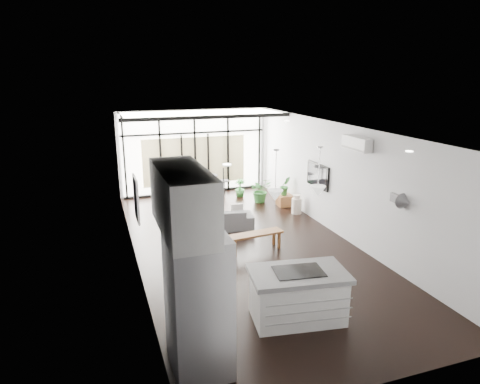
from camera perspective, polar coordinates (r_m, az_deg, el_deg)
floor at (r=10.26m, az=0.55°, el=-7.17°), size 5.00×10.00×0.00m
ceiling at (r=9.52m, az=0.60°, el=8.54°), size 5.00×10.00×0.00m
wall_left at (r=9.29m, az=-14.11°, el=-0.96°), size 0.02×10.00×2.80m
wall_right at (r=10.87m, az=13.09°, el=1.53°), size 0.02×10.00×2.80m
wall_back at (r=14.49m, az=-6.11°, el=5.36°), size 5.00×0.02×2.80m
wall_front at (r=5.66m, az=18.26°, el=-12.45°), size 5.00×0.02×2.80m
glazing at (r=14.37m, az=-6.00°, el=5.28°), size 5.00×0.20×2.80m
skylight at (r=13.33m, az=-5.29°, el=10.43°), size 4.70×1.90×0.06m
neighbour_building at (r=14.50m, az=-6.03°, el=4.16°), size 3.50×0.02×1.60m
island at (r=7.33m, az=7.70°, el=-13.50°), size 1.70×1.16×0.86m
cooktop at (r=7.13m, az=7.83°, el=-10.43°), size 0.86×0.64×0.01m
fridge at (r=5.98m, az=-5.62°, el=-14.46°), size 0.77×0.96×1.99m
appliance_column at (r=6.53m, az=-7.34°, el=-10.74°), size 0.57×0.60×2.20m
upper_cabinets at (r=5.74m, az=-7.64°, el=-1.08°), size 0.62×1.75×0.86m
pendant_left at (r=7.11m, az=4.72°, el=-0.44°), size 0.26×0.26×0.18m
pendant_right at (r=7.46m, az=10.36°, el=0.13°), size 0.26×0.26×0.18m
sofa at (r=11.20m, az=-3.01°, el=-3.20°), size 1.91×0.83×0.72m
console_bench at (r=9.93m, az=2.03°, el=-6.64°), size 1.36×0.47×0.43m
pouf at (r=11.88m, az=-3.68°, el=-2.96°), size 0.51×0.51×0.37m
crate at (r=13.25m, az=5.99°, el=-1.10°), size 0.46×0.46×0.34m
plant_tall at (r=13.53m, az=2.72°, el=-0.09°), size 0.88×0.93×0.61m
plant_med at (r=14.13m, az=-0.01°, el=0.05°), size 0.61×0.67×0.33m
plant_crate at (r=13.17m, az=6.03°, el=0.15°), size 0.33×0.60×0.27m
milk_can at (r=12.53m, az=7.56°, el=-1.61°), size 0.32×0.32×0.57m
bistro_set at (r=14.16m, az=-4.19°, el=0.84°), size 1.57×0.87×0.71m
tv at (r=11.70m, az=10.33°, el=2.19°), size 0.05×1.10×0.65m
ac_unit at (r=9.94m, az=15.31°, el=6.26°), size 0.22×0.90×0.30m
framed_art at (r=8.77m, az=-13.67°, el=-0.90°), size 0.04×0.70×0.90m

